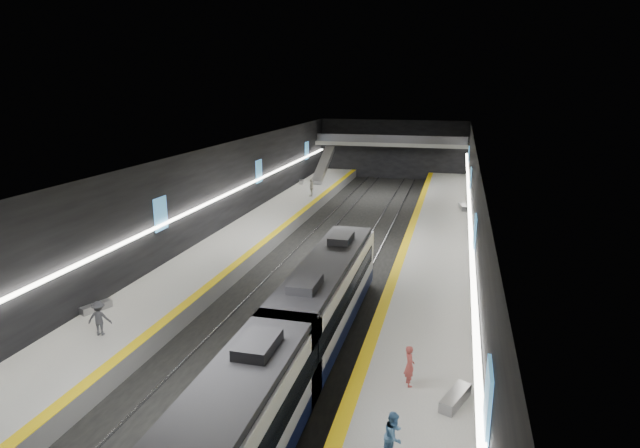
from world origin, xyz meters
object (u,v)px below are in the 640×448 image
(passenger_right_a, at_px, (409,366))
(passenger_left_a, at_px, (311,188))
(train, at_px, (285,355))
(bench_left_near, at_px, (96,307))
(passenger_right_b, at_px, (394,436))
(escalator, at_px, (323,165))
(bench_left_far, at_px, (301,182))
(bench_right_far, at_px, (463,207))
(passenger_left_b, at_px, (99,318))
(bench_right_near, at_px, (455,398))

(passenger_right_a, xyz_separation_m, passenger_left_a, (-13.67, 34.80, 0.10))
(train, distance_m, passenger_left_a, 36.85)
(bench_left_near, relative_size, passenger_right_b, 0.99)
(escalator, distance_m, bench_left_far, 4.03)
(bench_right_far, relative_size, passenger_right_b, 1.18)
(passenger_left_a, bearing_deg, passenger_right_b, 15.27)
(escalator, height_order, passenger_right_b, escalator)
(escalator, height_order, passenger_left_a, escalator)
(passenger_left_b, bearing_deg, bench_right_far, -133.00)
(bench_left_far, height_order, bench_right_far, bench_right_far)
(bench_left_near, bearing_deg, passenger_left_b, -26.94)
(passenger_left_b, bearing_deg, bench_left_near, -64.32)
(escalator, relative_size, bench_right_far, 4.05)
(escalator, height_order, passenger_left_b, escalator)
(passenger_left_a, bearing_deg, train, 9.98)
(bench_left_near, xyz_separation_m, passenger_left_b, (2.04, -2.38, 0.66))
(escalator, bearing_deg, passenger_left_b, -89.95)
(train, distance_m, bench_left_near, 12.73)
(bench_left_far, bearing_deg, escalator, 43.24)
(bench_left_near, xyz_separation_m, passenger_right_a, (16.88, -3.13, 0.65))
(bench_left_near, bearing_deg, passenger_left_a, 106.67)
(passenger_right_a, distance_m, passenger_right_b, 4.51)
(bench_right_near, distance_m, passenger_left_b, 16.77)
(bench_left_near, bearing_deg, bench_right_near, 10.48)
(bench_left_far, bearing_deg, bench_right_near, -79.78)
(passenger_right_a, bearing_deg, bench_left_near, 56.53)
(passenger_left_a, bearing_deg, bench_left_far, -159.08)
(passenger_right_b, bearing_deg, bench_right_far, 16.77)
(train, relative_size, passenger_left_b, 16.45)
(bench_left_far, relative_size, passenger_left_a, 0.84)
(escalator, xyz_separation_m, passenger_left_b, (0.04, -44.08, -1.04))
(bench_right_near, relative_size, passenger_left_b, 1.12)
(escalator, relative_size, passenger_left_a, 4.19)
(bench_left_far, relative_size, bench_right_near, 0.83)
(bench_right_near, xyz_separation_m, passenger_left_b, (-16.68, 1.60, 0.63))
(bench_right_far, relative_size, passenger_right_a, 1.15)
(train, xyz_separation_m, bench_right_far, (7.00, 33.51, -0.95))
(bench_left_near, height_order, bench_left_far, bench_left_near)
(bench_left_far, relative_size, passenger_right_b, 0.95)
(escalator, relative_size, bench_left_near, 4.80)
(passenger_right_a, xyz_separation_m, passenger_right_b, (-0.07, -4.51, -0.02))
(bench_right_near, distance_m, passenger_right_a, 2.12)
(bench_left_far, xyz_separation_m, bench_right_far, (19.00, -9.26, 0.05))
(train, xyz_separation_m, bench_left_near, (-12.00, 4.12, -0.99))
(passenger_left_b, bearing_deg, bench_right_near, 159.63)
(train, height_order, bench_left_far, train)
(passenger_left_b, bearing_deg, bench_left_far, -102.06)
(escalator, xyz_separation_m, bench_left_near, (-2.00, -41.70, -1.70))
(bench_left_far, distance_m, passenger_right_a, 45.07)
(escalator, bearing_deg, bench_right_near, -69.90)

